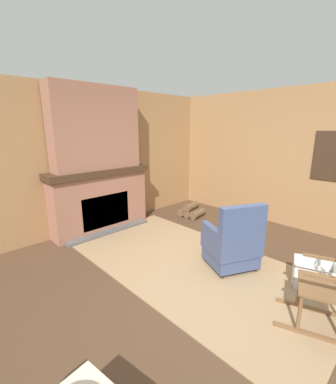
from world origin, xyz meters
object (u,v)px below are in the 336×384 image
armchair (233,244)px  storage_case (122,163)px  firewood_stack (191,211)px  oil_lamp_vase (60,168)px  laundry_basket (314,275)px  decorative_plate_on_mantel (91,163)px  rocking_chair (328,291)px

armchair → storage_case: (-2.58, -0.04, 0.89)m
firewood_stack → oil_lamp_vase: bearing=-106.3°
firewood_stack → laundry_basket: bearing=-18.2°
decorative_plate_on_mantel → rocking_chair: bearing=5.7°
rocking_chair → storage_case: storage_case is taller
oil_lamp_vase → laundry_basket: bearing=24.4°
laundry_basket → oil_lamp_vase: size_ratio=2.14×
firewood_stack → decorative_plate_on_mantel: (-0.76, -1.95, 1.19)m
armchair → oil_lamp_vase: 3.01m
oil_lamp_vase → storage_case: size_ratio=1.16×
firewood_stack → armchair: bearing=-34.4°
firewood_stack → decorative_plate_on_mantel: 2.40m
rocking_chair → firewood_stack: size_ratio=2.05×
storage_case → decorative_plate_on_mantel: size_ratio=0.97×
decorative_plate_on_mantel → storage_case: bearing=88.2°
oil_lamp_vase → firewood_stack: bearing=73.7°
firewood_stack → storage_case: 1.87m
oil_lamp_vase → storage_case: 1.22m
rocking_chair → firewood_stack: 3.47m
storage_case → oil_lamp_vase: bearing=-90.0°
storage_case → firewood_stack: bearing=60.4°
firewood_stack → oil_lamp_vase: size_ratio=2.12×
rocking_chair → laundry_basket: rocking_chair is taller
decorative_plate_on_mantel → laundry_basket: bearing=16.2°
laundry_basket → oil_lamp_vase: oil_lamp_vase is taller
rocking_chair → firewood_stack: (-3.08, 1.56, -0.29)m
rocking_chair → firewood_stack: bearing=-46.8°
oil_lamp_vase → storage_case: oil_lamp_vase is taller
laundry_basket → storage_case: (-3.52, -0.38, 1.09)m
storage_case → decorative_plate_on_mantel: decorative_plate_on_mantel is taller
storage_case → decorative_plate_on_mantel: (-0.02, -0.65, 0.05)m
armchair → decorative_plate_on_mantel: (-2.60, -0.69, 0.94)m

